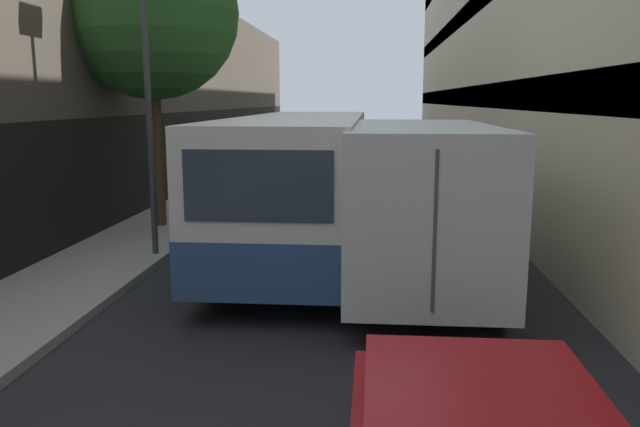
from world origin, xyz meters
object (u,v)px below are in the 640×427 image
object	(u,v)px
street_lamp	(144,17)
street_tree_left	(151,12)
bus	(302,178)
panel_van	(316,155)
box_truck	(415,194)

from	to	relation	value
street_lamp	street_tree_left	xyz separation A→B (m)	(-0.91, 2.98, 0.49)
street_lamp	street_tree_left	size ratio (longest dim) A/B	0.93
bus	panel_van	bearing A→B (deg)	93.58
bus	street_tree_left	xyz separation A→B (m)	(-3.82, 1.49, 3.81)
panel_van	street_lamp	distance (m)	13.30
street_lamp	street_tree_left	world-z (taller)	street_tree_left
box_truck	bus	bearing A→B (deg)	137.74
box_truck	panel_van	world-z (taller)	box_truck
bus	box_truck	world-z (taller)	bus
bus	street_lamp	distance (m)	4.66
box_truck	street_lamp	distance (m)	6.27
box_truck	street_tree_left	world-z (taller)	street_tree_left
panel_van	street_tree_left	distance (m)	10.94
bus	street_tree_left	distance (m)	5.60
bus	street_lamp	bearing A→B (deg)	-152.82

